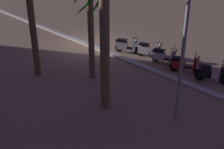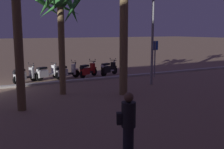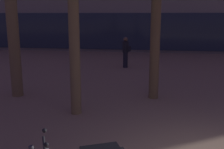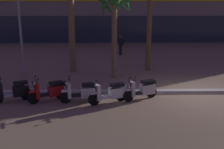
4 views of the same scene
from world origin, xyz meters
name	(u,v)px [view 1 (image 1 of 4)]	position (x,y,z in m)	size (l,w,h in m)	color
ground_plane	(91,45)	(0.00, 0.00, 0.00)	(200.00, 200.00, 0.00)	#93755B
curb_strip	(88,45)	(0.00, 0.24, 0.06)	(60.00, 0.36, 0.12)	#BCB7AD
scooter_black_last_in_row	(210,73)	(-8.33, -0.85, 0.47)	(1.61, 0.88, 1.17)	black
scooter_red_far_back	(183,64)	(-6.77, -0.85, 0.46)	(1.58, 0.97, 1.17)	black
scooter_white_mid_front	(163,56)	(-5.33, -0.99, 0.45)	(1.75, 0.66, 1.17)	black
scooter_white_second_in_line	(148,50)	(-4.09, -1.14, 0.45)	(1.70, 0.88, 1.04)	black
scooter_silver_tail_end	(126,46)	(-2.65, -0.69, 0.46)	(1.61, 0.89, 1.17)	black
palm_tree_mid_walkway	(90,8)	(-3.83, 3.07, 3.65)	(2.28, 2.32, 4.78)	olive
street_lamp	(186,29)	(-9.12, 3.12, 3.81)	(0.36, 0.36, 6.19)	#939399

